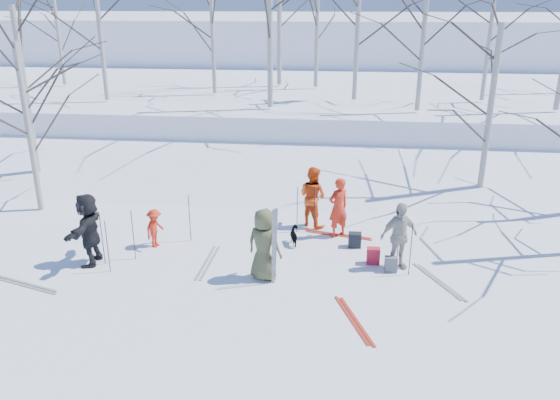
# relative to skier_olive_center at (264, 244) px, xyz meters

# --- Properties ---
(ground) EXTENTS (120.00, 120.00, 0.00)m
(ground) POSITION_rel_skier_olive_center_xyz_m (0.17, 0.38, -0.87)
(ground) COLOR white
(ground) RESTS_ON ground
(snow_ramp) EXTENTS (70.00, 9.49, 4.12)m
(snow_ramp) POSITION_rel_skier_olive_center_xyz_m (0.17, 7.38, -0.72)
(snow_ramp) COLOR white
(snow_ramp) RESTS_ON ground
(snow_plateau) EXTENTS (70.00, 18.00, 2.20)m
(snow_plateau) POSITION_rel_skier_olive_center_xyz_m (0.17, 17.38, 0.13)
(snow_plateau) COLOR white
(snow_plateau) RESTS_ON ground
(far_hill) EXTENTS (90.00, 30.00, 6.00)m
(far_hill) POSITION_rel_skier_olive_center_xyz_m (0.17, 38.38, 1.13)
(far_hill) COLOR white
(far_hill) RESTS_ON ground
(skier_olive_center) EXTENTS (0.99, 0.82, 1.74)m
(skier_olive_center) POSITION_rel_skier_olive_center_xyz_m (0.00, 0.00, 0.00)
(skier_olive_center) COLOR #47492C
(skier_olive_center) RESTS_ON ground
(skier_red_north) EXTENTS (0.74, 0.69, 1.70)m
(skier_red_north) POSITION_rel_skier_olive_center_xyz_m (1.70, 2.67, -0.02)
(skier_red_north) COLOR red
(skier_red_north) RESTS_ON ground
(skier_redor_behind) EXTENTS (1.10, 1.05, 1.78)m
(skier_redor_behind) POSITION_rel_skier_olive_center_xyz_m (0.95, 3.38, 0.02)
(skier_redor_behind) COLOR #DB4510
(skier_redor_behind) RESTS_ON ground
(skier_red_seated) EXTENTS (0.56, 0.76, 1.06)m
(skier_red_seated) POSITION_rel_skier_olive_center_xyz_m (-3.13, 1.44, -0.34)
(skier_red_seated) COLOR red
(skier_red_seated) RESTS_ON ground
(skier_cream_east) EXTENTS (1.08, 0.81, 1.70)m
(skier_cream_east) POSITION_rel_skier_olive_center_xyz_m (3.18, 0.90, -0.02)
(skier_cream_east) COLOR beige
(skier_cream_east) RESTS_ON ground
(skier_grey_west) EXTENTS (0.61, 1.73, 1.85)m
(skier_grey_west) POSITION_rel_skier_olive_center_xyz_m (-4.41, 0.30, 0.05)
(skier_grey_west) COLOR black
(skier_grey_west) RESTS_ON ground
(dog) EXTENTS (0.43, 0.63, 0.49)m
(dog) POSITION_rel_skier_olive_center_xyz_m (0.57, 1.98, -0.63)
(dog) COLOR black
(dog) RESTS_ON ground
(upright_ski_left) EXTENTS (0.10, 0.17, 1.90)m
(upright_ski_left) POSITION_rel_skier_olive_center_xyz_m (0.26, -0.29, 0.08)
(upright_ski_left) COLOR silver
(upright_ski_left) RESTS_ON ground
(upright_ski_right) EXTENTS (0.15, 0.23, 1.89)m
(upright_ski_right) POSITION_rel_skier_olive_center_xyz_m (0.29, -0.18, 0.08)
(upright_ski_right) COLOR silver
(upright_ski_right) RESTS_ON ground
(ski_pair_a) EXTENTS (1.01, 1.99, 0.02)m
(ski_pair_a) POSITION_rel_skier_olive_center_xyz_m (1.72, 2.72, -0.86)
(ski_pair_a) COLOR #A72817
(ski_pair_a) RESTS_ON ground
(ski_pair_b) EXTENTS (1.71, 2.06, 0.02)m
(ski_pair_b) POSITION_rel_skier_olive_center_xyz_m (4.11, 0.25, -0.86)
(ski_pair_b) COLOR silver
(ski_pair_b) RESTS_ON ground
(ski_pair_c) EXTENTS (1.43, 2.03, 0.02)m
(ski_pair_c) POSITION_rel_skier_olive_center_xyz_m (2.10, -1.62, -0.86)
(ski_pair_c) COLOR #A72817
(ski_pair_c) RESTS_ON ground
(ski_pair_d) EXTENTS (0.27, 1.91, 0.02)m
(ski_pair_d) POSITION_rel_skier_olive_center_xyz_m (-1.52, 0.63, -0.86)
(ski_pair_d) COLOR silver
(ski_pair_d) RESTS_ON ground
(ski_pair_e) EXTENTS (1.29, 2.02, 0.02)m
(ski_pair_e) POSITION_rel_skier_olive_center_xyz_m (-5.47, -0.96, -0.86)
(ski_pair_e) COLOR silver
(ski_pair_e) RESTS_ON ground
(ski_pole_a) EXTENTS (0.02, 0.02, 1.34)m
(ski_pole_a) POSITION_rel_skier_olive_center_xyz_m (1.03, 2.95, -0.20)
(ski_pole_a) COLOR black
(ski_pole_a) RESTS_ON ground
(ski_pole_b) EXTENTS (0.02, 0.02, 1.34)m
(ski_pole_b) POSITION_rel_skier_olive_center_xyz_m (3.44, 0.54, -0.20)
(ski_pole_b) COLOR black
(ski_pole_b) RESTS_ON ground
(ski_pole_c) EXTENTS (0.02, 0.02, 1.34)m
(ski_pole_c) POSITION_rel_skier_olive_center_xyz_m (-4.07, 0.28, -0.20)
(ski_pole_c) COLOR black
(ski_pole_c) RESTS_ON ground
(ski_pole_d) EXTENTS (0.02, 0.02, 1.34)m
(ski_pole_d) POSITION_rel_skier_olive_center_xyz_m (-3.78, -0.10, -0.20)
(ski_pole_d) COLOR black
(ski_pole_d) RESTS_ON ground
(ski_pole_e) EXTENTS (0.02, 0.02, 1.34)m
(ski_pole_e) POSITION_rel_skier_olive_center_xyz_m (-2.30, 1.88, -0.20)
(ski_pole_e) COLOR black
(ski_pole_e) RESTS_ON ground
(ski_pole_f) EXTENTS (0.02, 0.02, 1.34)m
(ski_pole_f) POSITION_rel_skier_olive_center_xyz_m (0.55, 2.85, -0.20)
(ski_pole_f) COLOR black
(ski_pole_f) RESTS_ON ground
(ski_pole_g) EXTENTS (0.02, 0.02, 1.34)m
(ski_pole_g) POSITION_rel_skier_olive_center_xyz_m (-3.41, 0.63, -0.20)
(ski_pole_g) COLOR black
(ski_pole_g) RESTS_ON ground
(ski_pole_h) EXTENTS (0.02, 0.02, 1.34)m
(ski_pole_h) POSITION_rel_skier_olive_center_xyz_m (3.21, 1.11, -0.20)
(ski_pole_h) COLOR black
(ski_pole_h) RESTS_ON ground
(backpack_red) EXTENTS (0.32, 0.22, 0.42)m
(backpack_red) POSITION_rel_skier_olive_center_xyz_m (2.61, 1.05, -0.66)
(backpack_red) COLOR #B71C2C
(backpack_red) RESTS_ON ground
(backpack_grey) EXTENTS (0.30, 0.20, 0.38)m
(backpack_grey) POSITION_rel_skier_olive_center_xyz_m (3.02, 0.67, -0.68)
(backpack_grey) COLOR #57585E
(backpack_grey) RESTS_ON ground
(backpack_dark) EXTENTS (0.34, 0.24, 0.40)m
(backpack_dark) POSITION_rel_skier_olive_center_xyz_m (2.17, 2.00, -0.67)
(backpack_dark) COLOR black
(backpack_dark) RESTS_ON ground
(birch_plateau_b) EXTENTS (3.94, 3.94, 4.78)m
(birch_plateau_b) POSITION_rel_skier_olive_center_xyz_m (7.66, 12.80, 3.72)
(birch_plateau_b) COLOR silver
(birch_plateau_b) RESTS_ON snow_plateau
(birch_plateau_c) EXTENTS (4.71, 4.71, 5.87)m
(birch_plateau_c) POSITION_rel_skier_olive_center_xyz_m (-8.36, 11.12, 4.26)
(birch_plateau_c) COLOR silver
(birch_plateau_c) RESTS_ON snow_plateau
(birch_plateau_d) EXTENTS (5.02, 5.02, 6.31)m
(birch_plateau_d) POSITION_rel_skier_olive_center_xyz_m (2.22, 12.31, 4.48)
(birch_plateau_d) COLOR silver
(birch_plateau_d) RESTS_ON snow_plateau
(birch_plateau_e) EXTENTS (4.15, 4.15, 5.07)m
(birch_plateau_e) POSITION_rel_skier_olive_center_xyz_m (-4.16, 13.41, 3.86)
(birch_plateau_e) COLOR silver
(birch_plateau_e) RESTS_ON snow_plateau
(birch_plateau_f) EXTENTS (6.08, 6.08, 7.83)m
(birch_plateau_f) POSITION_rel_skier_olive_center_xyz_m (-1.49, 16.42, 5.25)
(birch_plateau_f) COLOR silver
(birch_plateau_f) RESTS_ON snow_plateau
(birch_plateau_g) EXTENTS (3.66, 3.66, 4.37)m
(birch_plateau_g) POSITION_rel_skier_olive_center_xyz_m (-12.29, 15.13, 3.51)
(birch_plateau_g) COLOR silver
(birch_plateau_g) RESTS_ON snow_plateau
(birch_plateau_i) EXTENTS (4.94, 4.94, 6.20)m
(birch_plateau_i) POSITION_rel_skier_olive_center_xyz_m (0.38, 15.81, 4.43)
(birch_plateau_i) COLOR silver
(birch_plateau_i) RESTS_ON snow_plateau
(birch_plateau_j) EXTENTS (5.71, 5.71, 7.30)m
(birch_plateau_j) POSITION_rel_skier_olive_center_xyz_m (-1.16, 10.23, 4.98)
(birch_plateau_j) COLOR silver
(birch_plateau_j) RESTS_ON snow_plateau
(birch_plateau_k) EXTENTS (4.33, 4.33, 5.33)m
(birch_plateau_k) POSITION_rel_skier_olive_center_xyz_m (4.61, 10.12, 3.99)
(birch_plateau_k) COLOR silver
(birch_plateau_k) RESTS_ON snow_plateau
(birch_edge_a) EXTENTS (4.19, 4.19, 5.12)m
(birch_edge_a) POSITION_rel_skier_olive_center_xyz_m (-7.64, 3.69, 1.69)
(birch_edge_a) COLOR silver
(birch_edge_a) RESTS_ON ground
(birch_edge_d) EXTENTS (4.87, 4.87, 6.10)m
(birch_edge_d) POSITION_rel_skier_olive_center_xyz_m (-8.99, 6.08, 2.18)
(birch_edge_d) COLOR silver
(birch_edge_d) RESTS_ON ground
(birch_edge_e) EXTENTS (4.53, 4.53, 5.62)m
(birch_edge_e) POSITION_rel_skier_olive_center_xyz_m (6.30, 6.09, 1.94)
(birch_edge_e) COLOR silver
(birch_edge_e) RESTS_ON ground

